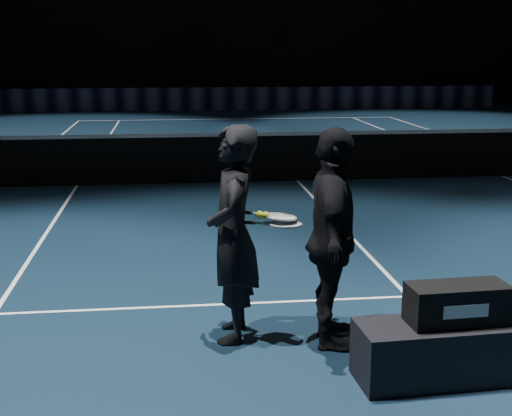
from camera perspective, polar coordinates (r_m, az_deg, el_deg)
The scene contains 13 objects.
floor at distance 13.53m, azimuth 3.38°, elevation 2.12°, with size 36.00×36.00×0.00m, color black.
court_lines at distance 13.53m, azimuth 3.38°, elevation 2.14°, with size 10.98×23.78×0.01m, color white, non-canonical shape.
net_mesh at distance 13.46m, azimuth 3.40°, elevation 4.01°, with size 12.80×0.02×0.86m, color black.
net_tape at distance 13.39m, azimuth 3.43°, elevation 5.97°, with size 12.80×0.03×0.07m, color white.
sponsor_backdrop at distance 28.75m, azimuth -2.14°, elevation 8.73°, with size 22.00×0.15×0.90m, color black.
player_bench at distance 5.79m, azimuth 15.58°, elevation -10.91°, with size 1.52×0.51×0.46m, color black.
racket_bag at distance 5.65m, azimuth 15.81°, elevation -7.38°, with size 0.76×0.32×0.30m, color black.
bag_signature at distance 5.51m, azimuth 16.47°, elevation -7.95°, with size 0.35×0.00×0.10m, color white.
player_a at distance 6.10m, azimuth -1.85°, elevation -2.12°, with size 0.68×0.45×1.88m, color black.
player_b at distance 5.99m, azimuth 6.13°, elevation -2.49°, with size 1.10×0.46×1.88m, color black.
racket_lower at distance 6.00m, azimuth 2.35°, elevation -1.31°, with size 0.68×0.22×0.03m, color black, non-canonical shape.
racket_upper at distance 6.03m, azimuth 1.94°, elevation -0.71°, with size 0.68×0.22×0.03m, color black, non-canonical shape.
tennis_balls at distance 6.01m, azimuth 0.52°, elevation -0.41°, with size 0.12×0.10×0.12m, color #C6D42C, non-canonical shape.
Camera 1 is at (-2.38, -13.08, 2.52)m, focal length 50.00 mm.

